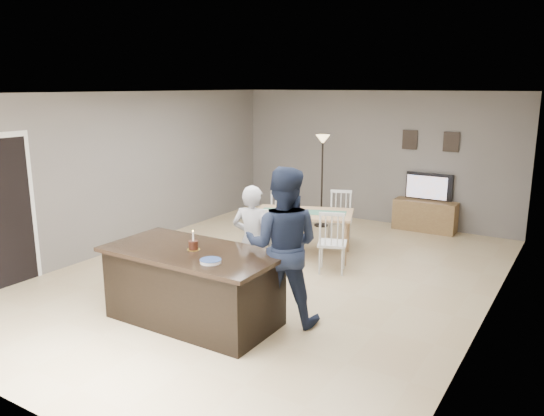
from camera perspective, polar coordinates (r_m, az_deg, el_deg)
The scene contains 14 objects.
floor at distance 8.03m, azimuth 0.02°, elevation -7.35°, with size 8.00×8.00×0.00m, color tan.
room_shell at distance 7.61m, azimuth 0.02°, elevation 4.57°, with size 8.00×8.00×8.00m.
kitchen_island at distance 6.50m, azimuth -8.42°, elevation -8.23°, with size 2.15×1.10×0.90m.
tv_console at distance 10.83m, azimuth 16.12°, elevation -0.81°, with size 1.20×0.40×0.60m, color brown.
television at distance 10.78m, azimuth 16.41°, elevation 2.18°, with size 0.91×0.12×0.53m, color black.
tv_screen_glow at distance 10.70m, azimuth 16.29°, elevation 2.14°, with size 0.78×0.78×0.00m, color orange.
picture_frames at distance 10.80m, azimuth 16.65°, elevation 6.94°, with size 1.10×0.02×0.38m.
doorway at distance 8.21m, azimuth -27.18°, elevation 0.77°, with size 0.00×2.10×2.65m.
woman at distance 7.09m, azimuth -2.12°, elevation -3.62°, with size 0.56×0.37×1.53m, color #B6B6BA.
man at distance 6.27m, azimuth 1.16°, elevation -4.11°, with size 0.92×0.72×1.90m, color #192138.
birthday_cake at distance 6.35m, azimuth -8.46°, elevation -3.96°, with size 0.16×0.16×0.24m.
plate_stack at distance 5.88m, azimuth -6.62°, elevation -5.69°, with size 0.24×0.24×0.04m.
dining_table at distance 8.82m, azimuth 3.38°, elevation -1.26°, with size 2.05×2.22×0.98m.
floor_lamp at distance 10.59m, azimuth 5.45°, elevation 5.61°, with size 0.28×0.28×1.85m.
Camera 1 is at (3.95, -6.40, 2.80)m, focal length 35.00 mm.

